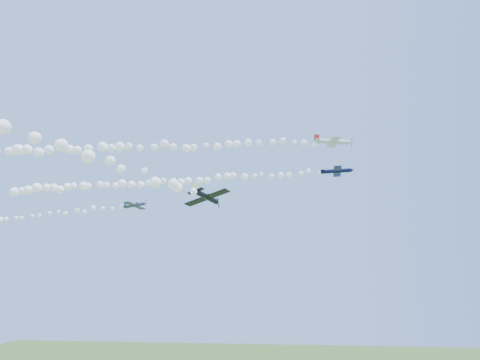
# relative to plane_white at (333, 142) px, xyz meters

# --- Properties ---
(plane_white) EXTENTS (7.83, 8.25, 2.96)m
(plane_white) POSITION_rel_plane_white_xyz_m (0.00, 0.00, 0.00)
(plane_white) COLOR silver
(smoke_trail_white) EXTENTS (73.95, 7.13, 3.25)m
(smoke_trail_white) POSITION_rel_plane_white_xyz_m (-39.31, -2.35, -0.29)
(smoke_trail_white) COLOR white
(plane_navy) EXTENTS (7.64, 8.08, 2.29)m
(plane_navy) POSITION_rel_plane_white_xyz_m (1.54, 8.86, -3.66)
(plane_navy) COLOR black
(smoke_trail_navy) EXTENTS (80.79, 9.61, 2.98)m
(smoke_trail_navy) POSITION_rel_plane_white_xyz_m (-41.13, 12.59, -3.87)
(smoke_trail_navy) COLOR white
(plane_grey) EXTENTS (6.45, 6.82, 1.73)m
(plane_grey) POSITION_rel_plane_white_xyz_m (-45.20, 10.70, -9.86)
(plane_grey) COLOR #33374A
(smoke_trail_grey) EXTENTS (79.69, 23.52, 2.98)m
(smoke_trail_grey) POSITION_rel_plane_white_xyz_m (-86.86, 22.10, -10.28)
(smoke_trail_grey) COLOR white
(plane_black) EXTENTS (6.55, 6.19, 2.44)m
(plane_black) POSITION_rel_plane_white_xyz_m (-20.36, -26.03, -16.66)
(plane_black) COLOR black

